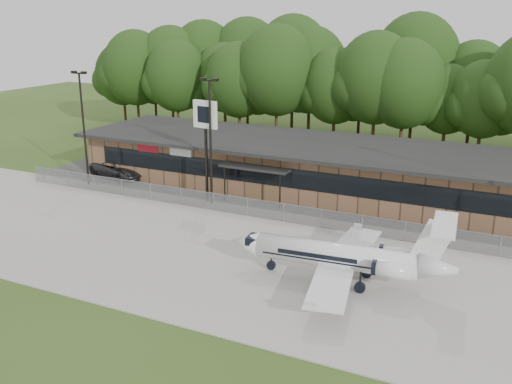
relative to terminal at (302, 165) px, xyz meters
The scene contains 11 objects.
ground 24.04m from the terminal, 89.99° to the right, with size 160.00×160.00×0.00m, color #324A1A.
apron 16.08m from the terminal, 89.99° to the right, with size 64.00×18.00×0.08m, color #9E9B93.
parking_lot 4.93m from the terminal, 89.96° to the right, with size 50.00×9.00×0.06m, color #383835.
terminal is the anchor object (origin of this frame).
fence 9.05m from the terminal, 89.98° to the right, with size 46.00×0.04×1.52m.
treeline 18.83m from the terminal, 89.99° to the left, with size 72.00×12.00×15.00m, color black, non-canonical shape.
light_pole_left 19.84m from the terminal, 157.54° to the right, with size 1.55×0.30×10.23m.
light_pole_mid 9.73m from the terminal, 123.89° to the right, with size 1.55×0.30×10.23m.
business_jet 18.99m from the terminal, 61.55° to the right, with size 13.28×11.84×4.47m.
suv 17.55m from the terminal, 165.77° to the right, with size 2.91×6.31×1.75m, color #343437.
pole_sign 10.04m from the terminal, 128.13° to the right, with size 2.22×0.51×8.43m.
Camera 1 is at (17.53, -21.95, 14.87)m, focal length 40.00 mm.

